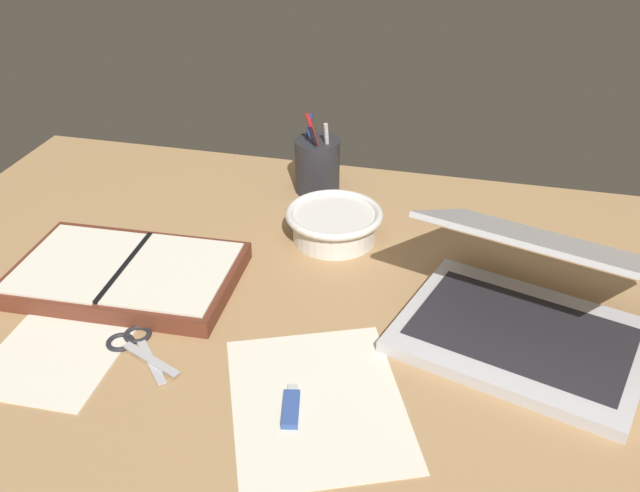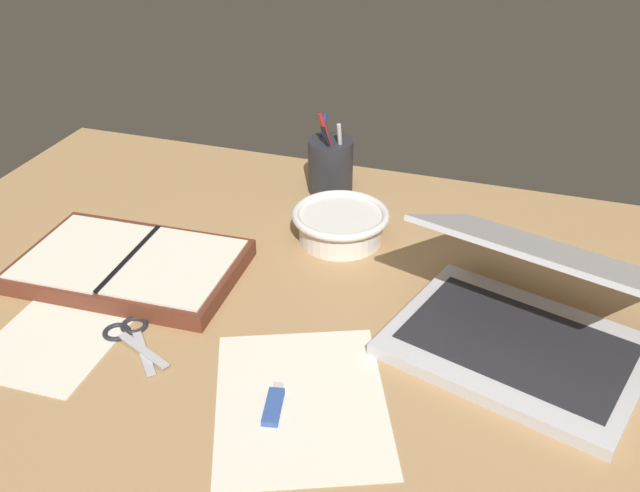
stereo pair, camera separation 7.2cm
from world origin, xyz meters
The scene contains 9 objects.
desk_top centered at (0.00, 0.00, 1.00)cm, with size 140.00×100.00×2.00cm, color tan.
laptop centered at (33.09, 2.04, 7.13)cm, with size 39.92×38.51×18.16cm.
bowl centered at (1.18, 20.98, 5.08)cm, with size 16.56×16.56×5.50cm.
pen_cup centered at (-5.96, 37.93, 7.32)cm, with size 8.51×8.51×16.69cm.
planner centered at (-27.26, 0.64, 3.52)cm, with size 34.79×23.09×3.22cm.
scissors centered at (-19.21, -13.30, 2.34)cm, with size 12.59×10.81×0.80cm.
paper_sheet_front centered at (7.84, -17.95, 2.08)cm, with size 21.08×26.67×0.16cm, color silver.
paper_sheet_beside_planner centered at (-28.78, -16.12, 2.08)cm, with size 16.89×22.24×0.16cm, color silver.
usb_drive centered at (5.09, -20.19, 2.50)cm, with size 3.20×7.38×1.00cm.
Camera 1 is at (23.64, -81.16, 65.22)cm, focal length 40.00 mm.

